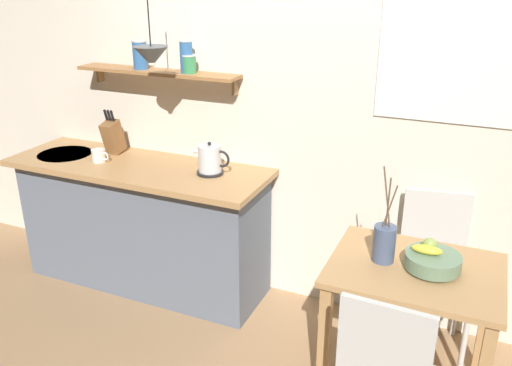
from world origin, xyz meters
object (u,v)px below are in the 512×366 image
at_px(electric_kettle, 210,160).
at_px(knife_block, 113,136).
at_px(pendant_lamp, 151,56).
at_px(dining_table, 413,292).
at_px(coffee_mug_by_sink, 99,155).
at_px(dining_chair_far, 432,265).
at_px(twig_vase, 384,243).
at_px(fruit_bowl, 432,260).

bearing_deg(electric_kettle, knife_block, 174.35).
xyz_separation_m(knife_block, pendant_lamp, (0.55, -0.26, 0.62)).
bearing_deg(dining_table, coffee_mug_by_sink, 172.48).
distance_m(dining_chair_far, twig_vase, 0.61).
xyz_separation_m(dining_chair_far, fruit_bowl, (0.02, -0.45, 0.28)).
relative_size(dining_table, coffee_mug_by_sink, 6.49).
bearing_deg(coffee_mug_by_sink, fruit_bowl, -6.92).
distance_m(dining_table, twig_vase, 0.30).
height_order(electric_kettle, knife_block, knife_block).
xyz_separation_m(dining_chair_far, pendant_lamp, (-1.68, -0.26, 1.14)).
bearing_deg(dining_table, fruit_bowl, 11.45).
distance_m(fruit_bowl, electric_kettle, 1.49).
relative_size(electric_kettle, pendant_lamp, 0.46).
bearing_deg(knife_block, electric_kettle, -5.65).
distance_m(dining_chair_far, pendant_lamp, 2.05).
height_order(dining_table, pendant_lamp, pendant_lamp).
bearing_deg(twig_vase, coffee_mug_by_sink, 171.98).
distance_m(twig_vase, knife_block, 2.07).
height_order(dining_chair_far, knife_block, knife_block).
xyz_separation_m(dining_table, dining_chair_far, (0.05, 0.46, -0.08)).
bearing_deg(knife_block, twig_vase, -12.84).
height_order(twig_vase, coffee_mug_by_sink, twig_vase).
relative_size(twig_vase, pendant_lamp, 0.93).
distance_m(fruit_bowl, coffee_mug_by_sink, 2.26).
distance_m(knife_block, pendant_lamp, 0.87).
bearing_deg(dining_chair_far, fruit_bowl, -87.64).
xyz_separation_m(fruit_bowl, pendant_lamp, (-1.70, 0.19, 0.86)).
xyz_separation_m(electric_kettle, knife_block, (-0.82, 0.08, 0.04)).
bearing_deg(pendant_lamp, electric_kettle, 33.36).
bearing_deg(dining_table, dining_chair_far, 83.45).
xyz_separation_m(twig_vase, coffee_mug_by_sink, (-2.00, 0.28, 0.10)).
height_order(dining_table, twig_vase, twig_vase).
height_order(dining_table, electric_kettle, electric_kettle).
bearing_deg(electric_kettle, dining_table, -15.69).
distance_m(twig_vase, pendant_lamp, 1.69).
bearing_deg(pendant_lamp, coffee_mug_by_sink, 171.36).
bearing_deg(knife_block, dining_chair_far, 0.03).
distance_m(twig_vase, electric_kettle, 1.26).
distance_m(dining_table, electric_kettle, 1.47).
bearing_deg(dining_chair_far, pendant_lamp, -171.24).
height_order(dining_chair_far, fruit_bowl, dining_chair_far).
bearing_deg(pendant_lamp, twig_vase, -7.79).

